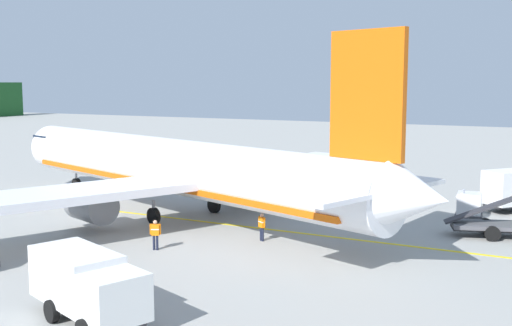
{
  "coord_description": "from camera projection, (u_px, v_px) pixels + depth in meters",
  "views": [
    {
      "loc": [
        -18.33,
        -4.5,
        9.33
      ],
      "look_at": [
        20.37,
        15.45,
        3.69
      ],
      "focal_mm": 44.22,
      "sensor_mm": 36.0,
      "label": 1
    }
  ],
  "objects": [
    {
      "name": "apron_guide_line",
      "position": [
        228.0,
        224.0,
        41.38
      ],
      "size": [
        0.3,
        60.0,
        0.01
      ],
      "primitive_type": "cube",
      "color": "yellow",
      "rests_on": "ground"
    },
    {
      "name": "cargo_container_far",
      "position": [
        469.0,
        205.0,
        43.23
      ],
      "size": [
        1.92,
        1.92,
        1.91
      ],
      "color": "#333338",
      "rests_on": "ground"
    },
    {
      "name": "service_truck_fuel",
      "position": [
        87.0,
        284.0,
        24.51
      ],
      "size": [
        4.15,
        6.35,
        2.67
      ],
      "color": "white",
      "rests_on": "ground"
    },
    {
      "name": "crew_marshaller",
      "position": [
        262.0,
        225.0,
        37.03
      ],
      "size": [
        0.42,
        0.56,
        1.65
      ],
      "color": "#191E33",
      "rests_on": "ground"
    },
    {
      "name": "airliner_foreground",
      "position": [
        176.0,
        168.0,
        43.52
      ],
      "size": [
        33.92,
        40.5,
        11.9
      ],
      "color": "white",
      "rests_on": "ground"
    },
    {
      "name": "crew_loader_left",
      "position": [
        155.0,
        232.0,
        35.02
      ],
      "size": [
        0.41,
        0.57,
        1.7
      ],
      "color": "#191E33",
      "rests_on": "ground"
    }
  ]
}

